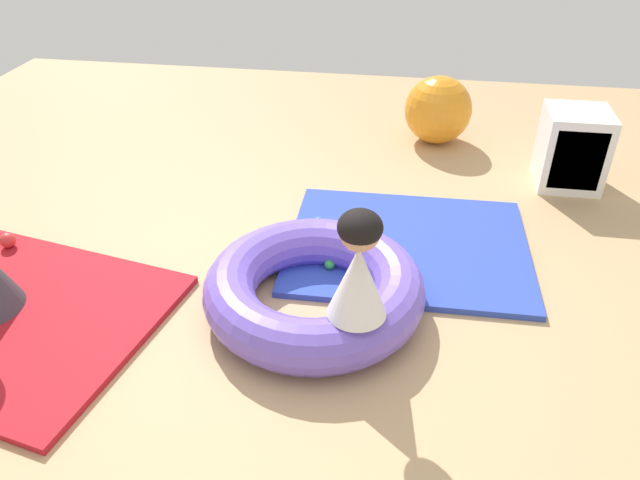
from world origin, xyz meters
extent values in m
plane|color=tan|center=(0.00, 0.00, 0.00)|extent=(8.00, 8.00, 0.00)
cube|color=#2D47B7|center=(0.49, 0.69, 0.02)|extent=(1.50, 1.24, 0.04)
torus|color=#7056D1|center=(0.01, 0.02, 0.14)|extent=(1.18, 1.18, 0.28)
cone|color=white|center=(0.26, -0.31, 0.46)|extent=(0.38, 0.38, 0.37)
sphere|color=tan|center=(0.26, -0.31, 0.73)|extent=(0.19, 0.19, 0.19)
ellipsoid|color=black|center=(0.26, -0.31, 0.75)|extent=(0.20, 0.20, 0.16)
sphere|color=blue|center=(-0.09, 0.79, 0.08)|extent=(0.07, 0.07, 0.07)
sphere|color=red|center=(-1.94, 0.26, 0.09)|extent=(0.10, 0.10, 0.10)
sphere|color=green|center=(0.04, 0.34, 0.07)|extent=(0.06, 0.06, 0.06)
sphere|color=orange|center=(0.66, 2.36, 0.28)|extent=(0.55, 0.55, 0.55)
cube|color=white|center=(1.61, 1.75, 0.28)|extent=(0.44, 0.44, 0.56)
cube|color=#2D2D33|center=(1.61, 1.62, 0.28)|extent=(0.34, 0.20, 0.44)
camera|label=1|loc=(0.44, -2.49, 2.13)|focal=33.94mm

